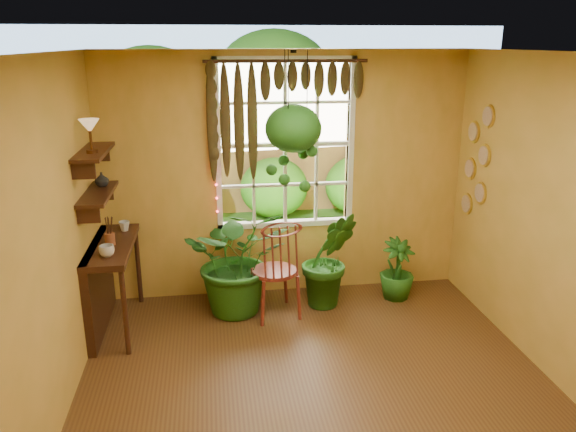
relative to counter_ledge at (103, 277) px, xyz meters
name	(u,v)px	position (x,y,z in m)	size (l,w,h in m)	color
floor	(325,408)	(1.91, -1.60, -0.55)	(4.50, 4.50, 0.00)	#563618
ceiling	(333,53)	(1.91, -1.60, 2.15)	(4.50, 4.50, 0.00)	white
wall_back	(286,177)	(1.91, 0.65, 0.80)	(4.00, 4.00, 0.00)	gold
wall_left	(37,263)	(-0.09, -1.60, 0.80)	(4.50, 4.50, 0.00)	gold
window	(285,145)	(1.91, 0.68, 1.15)	(1.52, 0.10, 1.86)	white
valance_vine	(278,91)	(1.82, 0.56, 1.73)	(1.70, 0.12, 1.10)	#3D1B10
string_lights	(215,143)	(1.15, 0.59, 1.20)	(0.03, 0.03, 1.54)	#FF2633
wall_plates	(476,162)	(3.89, 0.19, 1.00)	(0.04, 0.32, 1.10)	#F0DFC4
counter_ledge	(103,277)	(0.00, 0.00, 0.00)	(0.40, 1.20, 0.90)	#3D1B10
shelf_lower	(98,194)	(0.03, 0.00, 0.85)	(0.25, 0.90, 0.04)	#3D1B10
shelf_upper	(94,152)	(0.03, 0.00, 1.25)	(0.25, 0.90, 0.04)	#3D1B10
backyard	(264,124)	(2.15, 5.27, 0.73)	(14.00, 10.00, 12.00)	#255718
windsor_chair	(276,284)	(1.72, 0.02, -0.19)	(0.56, 0.58, 1.25)	maroon
potted_plant_left	(238,259)	(1.34, 0.18, 0.05)	(1.07, 0.93, 1.19)	#1F4A13
potted_plant_mid	(329,259)	(2.32, 0.18, -0.01)	(0.59, 0.48, 1.07)	#1F4A13
potted_plant_right	(397,269)	(3.11, 0.25, -0.21)	(0.39, 0.39, 0.69)	#1F4A13
hanging_basket	(293,134)	(1.94, 0.28, 1.32)	(0.57, 0.57, 1.40)	black
cup_a	(107,251)	(0.13, -0.36, 0.40)	(0.14, 0.14, 0.11)	silver
cup_b	(124,226)	(0.19, 0.37, 0.40)	(0.11, 0.11, 0.10)	beige
brush_jar	(109,231)	(0.11, -0.04, 0.49)	(0.10, 0.10, 0.35)	brown
shelf_vase	(102,179)	(0.04, 0.22, 0.94)	(0.13, 0.13, 0.14)	#B2AD99
tiffany_lamp	(90,128)	(0.05, -0.14, 1.49)	(0.18, 0.18, 0.30)	#512F17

